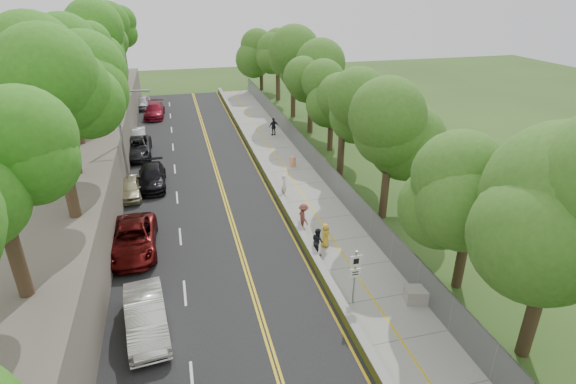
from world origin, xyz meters
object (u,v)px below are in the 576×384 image
Objects in this scene: concrete_block at (417,295)px; painter_0 at (325,235)px; streetlight at (125,135)px; signpost at (355,272)px; construction_barrel at (293,162)px; car_1 at (146,316)px; car_2 at (133,239)px; person_far at (274,127)px.

painter_0 is (-2.79, 6.24, 0.38)m from concrete_block.
streetlight is 2.58× the size of signpost.
concrete_block is (3.19, -0.65, -1.53)m from signpost.
construction_barrel is 22.02m from car_1.
concrete_block is 6.85m from painter_0.
construction_barrel is at bearing 40.55° from car_2.
streetlight is 20.72m from signpost.
signpost is 2.02× the size of painter_0.
construction_barrel is 0.47× the size of person_far.
concrete_block is at bearing -50.23° from streetlight.
construction_barrel is at bearing 8.45° from streetlight.
car_1 is at bearing 176.81° from signpost.
person_far is at bearing 85.25° from signpost.
streetlight is at bearing 35.35° from painter_0.
construction_barrel reaches higher than concrete_block.
car_2 is at bearing 67.32° from painter_0.
signpost is 28.32m from person_far.
streetlight is 6.96× the size of concrete_block.
car_1 is (1.46, -16.45, -3.77)m from streetlight.
signpost is at bearing 73.25° from person_far.
person_far reaches higher than car_1.
person_far is (13.35, 20.23, 0.13)m from car_2.
painter_0 is at bearing 85.91° from signpost.
signpost is 0.61× the size of car_1.
person_far is at bearing 56.70° from car_2.
car_1 is at bearing 53.85° from person_far.
signpost reaches higher than car_1.
person_far is (12.39, 27.65, 0.12)m from car_1.
car_2 is 3.88× the size of painter_0.
person_far is (2.34, 28.21, -0.97)m from signpost.
construction_barrel is (13.46, 2.00, -4.15)m from streetlight.
streetlight is at bearing -171.55° from construction_barrel.
streetlight is 1.58× the size of car_1.
car_1 is (-13.24, 1.21, 0.44)m from concrete_block.
streetlight is 14.23m from construction_barrel.
streetlight is at bearing 89.31° from car_1.
signpost is 19.17m from construction_barrel.
painter_0 is 22.70m from person_far.
car_2 reaches higher than construction_barrel.
car_1 is (-12.00, -18.45, 0.38)m from construction_barrel.
concrete_block is at bearing -11.00° from car_1.
car_2 is 3.14× the size of person_far.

